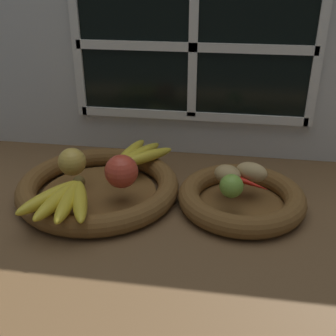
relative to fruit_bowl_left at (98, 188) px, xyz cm
name	(u,v)px	position (x,y,z in cm)	size (l,w,h in cm)	color
ground_plane	(178,207)	(19.44, 0.42, -3.80)	(140.00, 90.00, 3.00)	brown
back_wall	(194,57)	(19.44, 30.19, 25.58)	(140.00, 4.60, 55.00)	silver
fruit_bowl_left	(98,188)	(0.00, 0.00, 0.00)	(38.84, 38.84, 4.98)	brown
fruit_bowl_right	(241,199)	(34.10, 0.00, 0.02)	(29.27, 29.27, 4.98)	brown
apple_red_right	(121,171)	(6.87, -2.94, 6.50)	(7.65, 7.65, 7.65)	#CC422D
apple_golden_left	(72,162)	(-6.31, 1.07, 6.02)	(6.70, 6.70, 6.70)	gold
banana_bunch_front	(64,199)	(-2.99, -12.82, 4.23)	(16.56, 18.31, 3.12)	gold
banana_bunch_back	(137,155)	(7.15, 11.23, 4.12)	(14.45, 18.27, 2.89)	yellow
potato_back	(251,172)	(36.07, 4.34, 4.95)	(7.47, 4.46, 4.55)	tan
potato_oblong	(227,174)	(30.54, 2.76, 4.75)	(6.41, 5.20, 4.16)	tan
lime_near	(231,186)	(31.55, -3.83, 5.29)	(5.24, 5.24, 5.24)	#7AAD3D
chili_pepper	(249,183)	(35.53, 1.18, 3.70)	(2.05, 2.05, 10.09)	red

